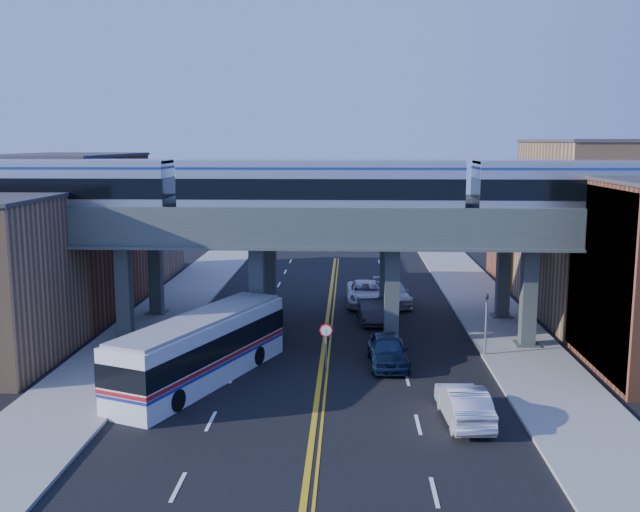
% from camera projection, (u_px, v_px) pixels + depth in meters
% --- Properties ---
extents(ground, '(120.00, 120.00, 0.00)m').
position_uv_depth(ground, '(318.00, 391.00, 34.79)').
color(ground, black).
rests_on(ground, ground).
extents(sidewalk_west, '(5.00, 70.00, 0.16)m').
position_uv_depth(sidewalk_west, '(144.00, 333.00, 45.12)').
color(sidewalk_west, gray).
rests_on(sidewalk_west, ground).
extents(sidewalk_east, '(5.00, 70.00, 0.16)m').
position_uv_depth(sidewalk_east, '(510.00, 337.00, 44.16)').
color(sidewalk_east, gray).
rests_on(sidewalk_east, ground).
extents(building_west_b, '(8.00, 14.00, 11.00)m').
position_uv_depth(building_west_b, '(68.00, 235.00, 50.46)').
color(building_west_b, brown).
rests_on(building_west_b, ground).
extents(building_west_c, '(8.00, 10.00, 8.00)m').
position_uv_depth(building_west_c, '(126.00, 233.00, 63.52)').
color(building_west_c, '#9F7852').
rests_on(building_west_c, ground).
extents(building_east_b, '(8.00, 14.00, 12.00)m').
position_uv_depth(building_east_b, '(597.00, 231.00, 48.85)').
color(building_east_b, '#9F7852').
rests_on(building_east_b, ground).
extents(building_east_c, '(8.00, 10.00, 9.00)m').
position_uv_depth(building_east_c, '(545.00, 229.00, 61.91)').
color(building_east_c, brown).
rests_on(building_east_c, ground).
extents(mural_panel, '(0.10, 9.50, 9.50)m').
position_uv_depth(mural_panel, '(598.00, 282.00, 37.38)').
color(mural_panel, teal).
rests_on(mural_panel, ground).
extents(elevated_viaduct_near, '(52.00, 3.60, 7.40)m').
position_uv_depth(elevated_viaduct_near, '(324.00, 238.00, 41.65)').
color(elevated_viaduct_near, '#3E4845').
rests_on(elevated_viaduct_near, ground).
extents(elevated_viaduct_far, '(52.00, 3.60, 7.40)m').
position_uv_depth(elevated_viaduct_far, '(328.00, 224.00, 48.56)').
color(elevated_viaduct_far, '#3E4845').
rests_on(elevated_viaduct_far, ground).
extents(transit_train, '(50.21, 3.15, 3.68)m').
position_uv_depth(transit_train, '(321.00, 188.00, 41.20)').
color(transit_train, black).
rests_on(transit_train, elevated_viaduct_near).
extents(stop_sign, '(0.76, 0.09, 2.63)m').
position_uv_depth(stop_sign, '(326.00, 339.00, 37.46)').
color(stop_sign, slate).
rests_on(stop_sign, ground).
extents(traffic_signal, '(0.15, 0.18, 4.10)m').
position_uv_depth(traffic_signal, '(486.00, 317.00, 39.96)').
color(traffic_signal, slate).
rests_on(traffic_signal, ground).
extents(transit_bus, '(7.24, 12.59, 3.21)m').
position_uv_depth(transit_bus, '(202.00, 350.00, 36.00)').
color(transit_bus, silver).
rests_on(transit_bus, ground).
extents(car_lane_a, '(2.25, 5.09, 1.70)m').
position_uv_depth(car_lane_a, '(388.00, 350.00, 38.64)').
color(car_lane_a, '#0E1B34').
rests_on(car_lane_a, ground).
extents(car_lane_b, '(2.04, 4.87, 1.56)m').
position_uv_depth(car_lane_b, '(372.00, 311.00, 48.02)').
color(car_lane_b, '#2F2F32').
rests_on(car_lane_b, ground).
extents(car_lane_c, '(2.90, 6.15, 1.70)m').
position_uv_depth(car_lane_c, '(366.00, 293.00, 53.19)').
color(car_lane_c, white).
rests_on(car_lane_c, ground).
extents(car_lane_d, '(3.06, 5.97, 1.66)m').
position_uv_depth(car_lane_d, '(392.00, 293.00, 53.34)').
color(car_lane_d, silver).
rests_on(car_lane_d, ground).
extents(car_parked_curb, '(2.04, 5.03, 1.62)m').
position_uv_depth(car_parked_curb, '(464.00, 404.00, 30.89)').
color(car_parked_curb, silver).
rests_on(car_parked_curb, ground).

